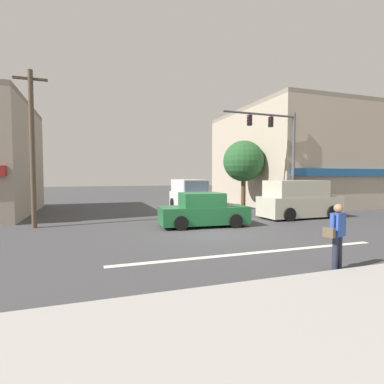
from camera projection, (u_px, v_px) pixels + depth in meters
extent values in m
plane|color=#3D3D3F|center=(212.00, 232.00, 12.51)|extent=(120.00, 120.00, 0.00)
cube|color=silver|center=(256.00, 253.00, 9.21)|extent=(9.00, 0.24, 0.01)
cube|color=tan|center=(298.00, 160.00, 25.98)|extent=(11.13, 12.00, 7.52)
cube|color=#1E5184|center=(357.00, 172.00, 20.28)|extent=(10.57, 0.24, 0.50)
cube|color=gray|center=(299.00, 114.00, 25.77)|extent=(11.13, 12.00, 0.30)
cylinder|color=#4C3823|center=(243.00, 193.00, 21.28)|extent=(0.32, 0.32, 2.33)
sphere|color=#235128|center=(244.00, 161.00, 21.16)|extent=(2.90, 2.90, 2.90)
cylinder|color=brown|center=(32.00, 150.00, 13.44)|extent=(0.22, 0.22, 7.08)
cube|color=#473828|center=(30.00, 79.00, 13.27)|extent=(1.40, 0.12, 0.10)
cylinder|color=#47474C|center=(293.00, 164.00, 18.35)|extent=(0.18, 0.18, 6.20)
cylinder|color=#47474C|center=(260.00, 114.00, 17.35)|extent=(4.80, 0.25, 0.12)
cube|color=black|center=(271.00, 122.00, 17.63)|extent=(0.21, 0.25, 0.60)
sphere|color=red|center=(269.00, 119.00, 17.57)|extent=(0.12, 0.12, 0.12)
sphere|color=black|center=(269.00, 122.00, 17.58)|extent=(0.12, 0.12, 0.12)
sphere|color=black|center=(269.00, 125.00, 17.59)|extent=(0.12, 0.12, 0.12)
cube|color=black|center=(250.00, 120.00, 17.12)|extent=(0.21, 0.25, 0.60)
sphere|color=red|center=(248.00, 117.00, 17.07)|extent=(0.12, 0.12, 0.12)
sphere|color=black|center=(248.00, 120.00, 17.08)|extent=(0.12, 0.12, 0.12)
sphere|color=black|center=(248.00, 123.00, 17.09)|extent=(0.12, 0.12, 0.12)
cube|color=silver|center=(190.00, 200.00, 21.07)|extent=(1.85, 4.61, 1.10)
cube|color=silver|center=(189.00, 186.00, 21.30)|extent=(1.81, 3.21, 0.90)
cube|color=#475666|center=(197.00, 187.00, 19.77)|extent=(1.66, 0.06, 0.76)
cylinder|color=black|center=(210.00, 206.00, 20.04)|extent=(0.20, 0.72, 0.72)
cylinder|color=black|center=(184.00, 207.00, 19.44)|extent=(0.20, 0.72, 0.72)
cylinder|color=black|center=(196.00, 202.00, 22.73)|extent=(0.20, 0.72, 0.72)
cylinder|color=black|center=(172.00, 203.00, 22.13)|extent=(0.20, 0.72, 0.72)
cube|color=#1E6033|center=(203.00, 215.00, 14.07)|extent=(4.21, 1.98, 0.80)
cube|color=#1E6033|center=(201.00, 200.00, 14.00)|extent=(2.00, 1.69, 0.64)
cube|color=#475666|center=(221.00, 199.00, 14.25)|extent=(0.16, 1.44, 0.54)
cylinder|color=black|center=(222.00, 216.00, 15.23)|extent=(0.65, 0.22, 0.64)
cylinder|color=black|center=(236.00, 221.00, 13.59)|extent=(0.65, 0.22, 0.64)
cylinder|color=black|center=(173.00, 218.00, 14.57)|extent=(0.65, 0.22, 0.64)
cylinder|color=black|center=(181.00, 223.00, 12.93)|extent=(0.65, 0.22, 0.64)
cube|color=#B7B29E|center=(300.00, 206.00, 16.88)|extent=(4.63, 1.93, 1.10)
cube|color=#B7B29E|center=(296.00, 189.00, 16.72)|extent=(3.23, 1.86, 0.90)
cube|color=#475666|center=(319.00, 188.00, 17.27)|extent=(0.09, 1.66, 0.76)
cylinder|color=black|center=(309.00, 209.00, 18.24)|extent=(0.72, 0.21, 0.72)
cylinder|color=black|center=(332.00, 212.00, 16.52)|extent=(0.72, 0.21, 0.72)
cylinder|color=black|center=(269.00, 211.00, 17.27)|extent=(0.72, 0.21, 0.72)
cylinder|color=black|center=(289.00, 215.00, 15.54)|extent=(0.72, 0.21, 0.72)
cylinder|color=#232838|center=(339.00, 252.00, 7.58)|extent=(0.14, 0.14, 0.86)
cylinder|color=#232838|center=(335.00, 253.00, 7.48)|extent=(0.14, 0.14, 0.86)
cube|color=#2D4CA5|center=(338.00, 225.00, 7.49)|extent=(0.41, 0.31, 0.58)
sphere|color=#9E7051|center=(338.00, 208.00, 7.47)|extent=(0.22, 0.22, 0.22)
cylinder|color=#2D4CA5|center=(343.00, 224.00, 7.62)|extent=(0.09, 0.09, 0.56)
cylinder|color=#2D4CA5|center=(333.00, 225.00, 7.35)|extent=(0.09, 0.09, 0.56)
cube|color=brown|center=(329.00, 233.00, 7.35)|extent=(0.19, 0.30, 0.24)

